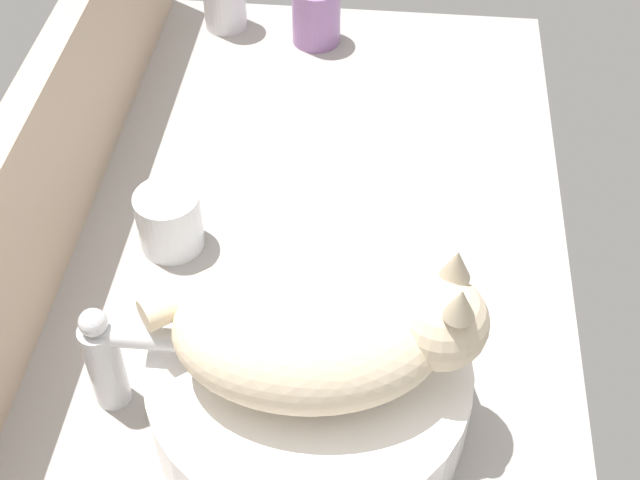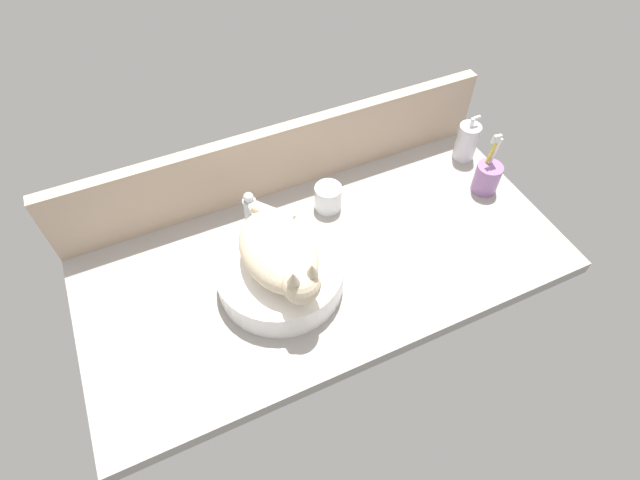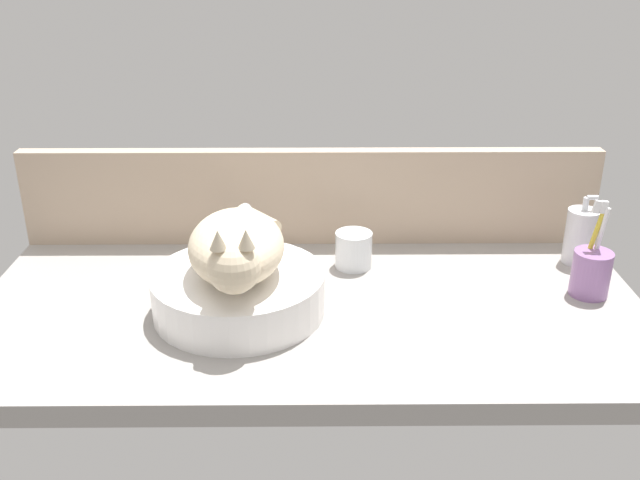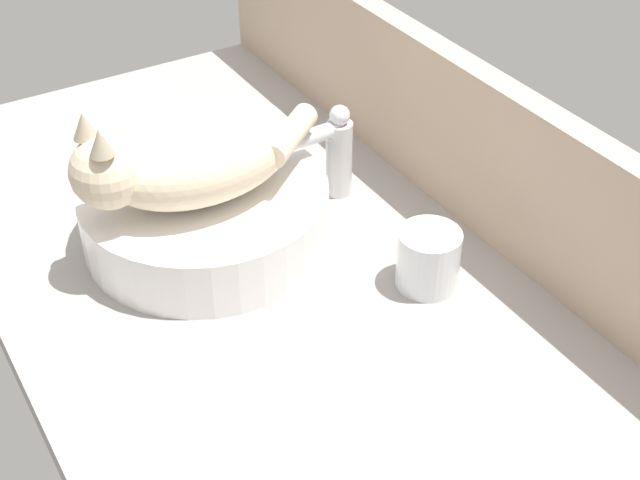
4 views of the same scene
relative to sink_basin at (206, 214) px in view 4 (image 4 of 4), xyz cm
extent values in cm
cube|color=#9E9993|center=(13.08, 2.89, -5.89)|extent=(126.00, 62.31, 4.00)
cube|color=tan|center=(13.08, 32.25, 6.73)|extent=(126.00, 3.60, 21.25)
cylinder|color=white|center=(0.00, 0.00, 0.00)|extent=(31.49, 31.49, 7.78)
ellipsoid|color=beige|center=(0.00, 0.00, 9.39)|extent=(18.72, 26.13, 11.00)
sphere|color=beige|center=(0.84, -11.85, 10.89)|extent=(8.80, 8.80, 8.80)
cone|color=tan|center=(3.10, -12.69, 16.29)|extent=(2.80, 2.80, 3.20)
cone|color=tan|center=(-1.29, -13.00, 16.29)|extent=(2.80, 2.80, 3.20)
cylinder|color=beige|center=(3.07, 10.87, 9.89)|extent=(9.34, 10.61, 3.20)
cylinder|color=silver|center=(-0.25, 20.25, 1.61)|extent=(3.60, 3.60, 11.00)
cylinder|color=silver|center=(-0.19, 15.25, 6.51)|extent=(2.32, 10.03, 2.20)
sphere|color=silver|center=(-0.25, 20.25, 8.31)|extent=(2.80, 2.80, 2.80)
cylinder|color=white|center=(21.98, 18.90, -0.11)|extent=(7.66, 7.66, 7.57)
cylinder|color=silver|center=(21.98, 18.90, -2.03)|extent=(6.74, 6.74, 3.73)
camera|label=1|loc=(-49.94, -6.02, 73.53)|focal=50.00mm
camera|label=2|loc=(-20.69, -68.49, 101.48)|focal=28.00mm
camera|label=3|loc=(13.88, -115.25, 61.27)|focal=40.00mm
camera|label=4|loc=(86.32, -35.35, 66.56)|focal=50.00mm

